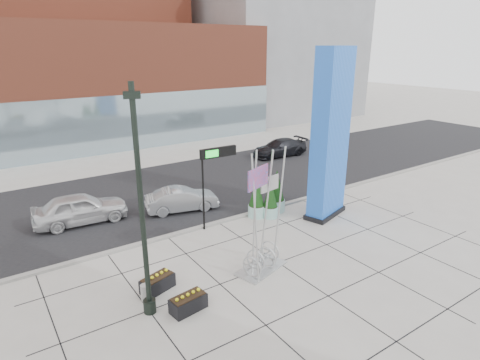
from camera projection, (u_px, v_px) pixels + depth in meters
ground at (247, 260)px, 17.88m from camera, size 160.00×160.00×0.00m
street_asphalt at (157, 194)px, 25.72m from camera, size 80.00×12.00×0.02m
curb_edge at (203, 227)px, 21.00m from camera, size 80.00×0.30×0.12m
tower_podium at (91, 85)px, 37.83m from camera, size 34.00×10.00×11.00m
tower_glass_front at (110, 125)px, 35.02m from camera, size 34.00×0.60×5.00m
building_grey_parking at (268, 46)px, 53.95m from camera, size 20.00×18.00×18.00m
blue_pylon at (330, 139)px, 21.23m from camera, size 2.95×1.94×9.07m
lamp_post at (143, 228)px, 13.32m from camera, size 0.55×0.44×8.08m
public_art_sculpture at (262, 240)px, 16.70m from camera, size 2.54×1.75×5.24m
concrete_bollard at (145, 292)px, 14.95m from camera, size 0.33×0.33×0.64m
overhead_street_sign at (215, 159)px, 20.07m from camera, size 2.01×0.26×4.26m
round_planter_east at (276, 192)px, 22.78m from camera, size 0.99×0.99×2.48m
round_planter_mid at (257, 198)px, 22.05m from camera, size 0.94×0.94×2.36m
round_planter_west at (270, 199)px, 22.03m from camera, size 0.88×0.88×2.20m
box_planter_north at (157, 282)px, 15.57m from camera, size 1.45×1.01×0.72m
box_planter_south at (188, 302)px, 14.37m from camera, size 1.37×0.82×0.71m
car_white_west at (81, 209)px, 21.35m from camera, size 4.94×2.30×1.64m
car_silver_mid at (182, 200)px, 22.98m from camera, size 4.33×2.36×1.35m
car_dark_east at (280, 148)px, 34.44m from camera, size 5.04×2.27×1.43m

